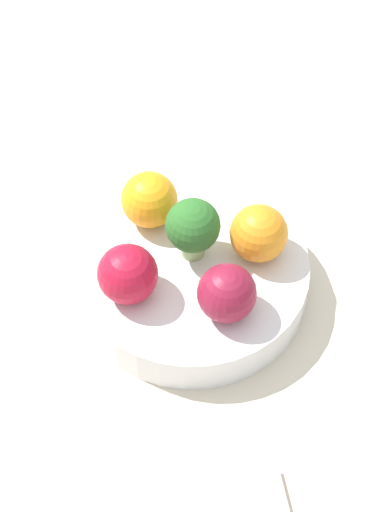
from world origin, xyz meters
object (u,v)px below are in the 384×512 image
object	(u,v)px
orange_front	(259,233)
orange_back	(149,200)
bowl	(192,276)
apple_red	(128,274)
broccoli	(190,227)
apple_green	(227,293)

from	to	relation	value
orange_front	orange_back	world-z (taller)	same
bowl	apple_red	size ratio (longest dim) A/B	4.03
broccoli	orange_front	world-z (taller)	broccoli
broccoli	apple_red	bearing A→B (deg)	-47.50
bowl	apple_red	bearing A→B (deg)	-57.19
bowl	apple_red	world-z (taller)	apple_red
apple_red	bowl	bearing A→B (deg)	122.81
orange_back	apple_red	bearing A→B (deg)	-7.35
orange_front	orange_back	bearing A→B (deg)	-108.13
orange_back	apple_green	bearing A→B (deg)	37.18
orange_front	broccoli	bearing A→B (deg)	-85.42
bowl	apple_green	xyz separation A→B (m)	(0.05, 0.03, 0.04)
apple_red	orange_back	distance (m)	0.08
bowl	orange_front	world-z (taller)	orange_front
apple_red	orange_front	distance (m)	0.11
apple_green	orange_front	size ratio (longest dim) A/B	0.98
apple_green	orange_back	bearing A→B (deg)	-142.82
bowl	apple_red	distance (m)	0.07
bowl	orange_back	world-z (taller)	orange_back
broccoli	orange_front	size ratio (longest dim) A/B	1.21
apple_red	orange_front	bearing A→B (deg)	114.78
bowl	apple_green	distance (m)	0.07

